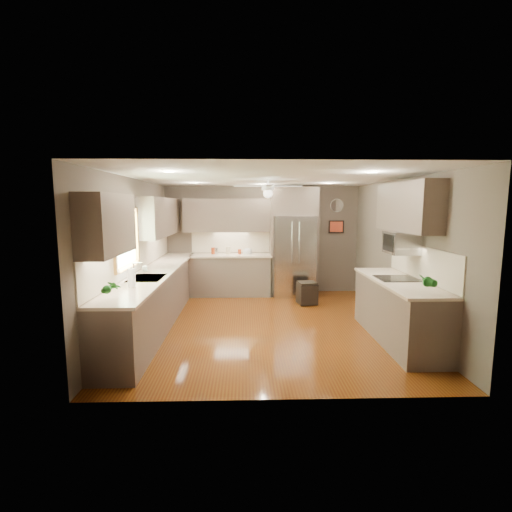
{
  "coord_description": "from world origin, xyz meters",
  "views": [
    {
      "loc": [
        -0.4,
        -6.2,
        2.06
      ],
      "look_at": [
        -0.2,
        0.6,
        1.12
      ],
      "focal_mm": 26.0,
      "sensor_mm": 36.0,
      "label": 1
    }
  ],
  "objects_px": {
    "potted_plant_left": "(111,288)",
    "stool": "(307,293)",
    "potted_plant_right": "(427,281)",
    "bowl": "(248,253)",
    "canister_c": "(228,250)",
    "soap_bottle": "(145,268)",
    "paper_towel": "(132,277)",
    "microwave": "(401,243)",
    "canister_b": "(216,251)",
    "refrigerator": "(293,244)",
    "canister_d": "(240,252)",
    "canister_a": "(213,251)"
  },
  "relations": [
    {
      "from": "canister_a",
      "to": "canister_c",
      "type": "height_order",
      "value": "canister_c"
    },
    {
      "from": "potted_plant_left",
      "to": "refrigerator",
      "type": "bearing_deg",
      "value": 56.83
    },
    {
      "from": "canister_a",
      "to": "canister_b",
      "type": "height_order",
      "value": "canister_a"
    },
    {
      "from": "canister_a",
      "to": "microwave",
      "type": "xyz_separation_m",
      "value": [
        3.16,
        -2.78,
        0.46
      ]
    },
    {
      "from": "bowl",
      "to": "refrigerator",
      "type": "relative_size",
      "value": 0.09
    },
    {
      "from": "stool",
      "to": "canister_b",
      "type": "bearing_deg",
      "value": 154.91
    },
    {
      "from": "canister_b",
      "to": "soap_bottle",
      "type": "height_order",
      "value": "soap_bottle"
    },
    {
      "from": "paper_towel",
      "to": "potted_plant_left",
      "type": "bearing_deg",
      "value": -91.4
    },
    {
      "from": "bowl",
      "to": "paper_towel",
      "type": "xyz_separation_m",
      "value": [
        -1.61,
        -3.43,
        0.11
      ]
    },
    {
      "from": "canister_c",
      "to": "potted_plant_right",
      "type": "relative_size",
      "value": 0.58
    },
    {
      "from": "canister_a",
      "to": "microwave",
      "type": "relative_size",
      "value": 0.27
    },
    {
      "from": "canister_a",
      "to": "canister_c",
      "type": "bearing_deg",
      "value": 1.12
    },
    {
      "from": "canister_c",
      "to": "soap_bottle",
      "type": "bearing_deg",
      "value": -118.27
    },
    {
      "from": "microwave",
      "to": "canister_b",
      "type": "bearing_deg",
      "value": 137.99
    },
    {
      "from": "canister_d",
      "to": "potted_plant_left",
      "type": "relative_size",
      "value": 0.35
    },
    {
      "from": "canister_b",
      "to": "microwave",
      "type": "bearing_deg",
      "value": -42.01
    },
    {
      "from": "potted_plant_right",
      "to": "stool",
      "type": "relative_size",
      "value": 0.67
    },
    {
      "from": "canister_d",
      "to": "soap_bottle",
      "type": "xyz_separation_m",
      "value": [
        -1.53,
        -2.32,
        0.02
      ]
    },
    {
      "from": "canister_b",
      "to": "canister_c",
      "type": "height_order",
      "value": "canister_c"
    },
    {
      "from": "canister_c",
      "to": "paper_towel",
      "type": "xyz_separation_m",
      "value": [
        -1.16,
        -3.43,
        0.05
      ]
    },
    {
      "from": "bowl",
      "to": "refrigerator",
      "type": "bearing_deg",
      "value": -4.46
    },
    {
      "from": "potted_plant_left",
      "to": "refrigerator",
      "type": "relative_size",
      "value": 0.13
    },
    {
      "from": "bowl",
      "to": "stool",
      "type": "distance_m",
      "value": 1.7
    },
    {
      "from": "soap_bottle",
      "to": "bowl",
      "type": "distance_m",
      "value": 2.9
    },
    {
      "from": "bowl",
      "to": "stool",
      "type": "relative_size",
      "value": 0.47
    },
    {
      "from": "paper_towel",
      "to": "microwave",
      "type": "bearing_deg",
      "value": 9.15
    },
    {
      "from": "canister_a",
      "to": "potted_plant_right",
      "type": "height_order",
      "value": "potted_plant_right"
    },
    {
      "from": "potted_plant_left",
      "to": "stool",
      "type": "distance_m",
      "value": 4.41
    },
    {
      "from": "potted_plant_right",
      "to": "bowl",
      "type": "height_order",
      "value": "potted_plant_right"
    },
    {
      "from": "potted_plant_right",
      "to": "canister_d",
      "type": "bearing_deg",
      "value": 122.55
    },
    {
      "from": "soap_bottle",
      "to": "bowl",
      "type": "relative_size",
      "value": 0.78
    },
    {
      "from": "soap_bottle",
      "to": "paper_towel",
      "type": "xyz_separation_m",
      "value": [
        0.1,
        -1.08,
        0.06
      ]
    },
    {
      "from": "refrigerator",
      "to": "stool",
      "type": "distance_m",
      "value": 1.28
    },
    {
      "from": "canister_c",
      "to": "refrigerator",
      "type": "xyz_separation_m",
      "value": [
        1.49,
        -0.08,
        0.16
      ]
    },
    {
      "from": "canister_a",
      "to": "bowl",
      "type": "distance_m",
      "value": 0.79
    },
    {
      "from": "canister_b",
      "to": "canister_c",
      "type": "distance_m",
      "value": 0.27
    },
    {
      "from": "canister_d",
      "to": "soap_bottle",
      "type": "distance_m",
      "value": 2.78
    },
    {
      "from": "stool",
      "to": "microwave",
      "type": "bearing_deg",
      "value": -58.66
    },
    {
      "from": "potted_plant_left",
      "to": "microwave",
      "type": "xyz_separation_m",
      "value": [
        3.99,
        1.37,
        0.38
      ]
    },
    {
      "from": "canister_c",
      "to": "potted_plant_right",
      "type": "xyz_separation_m",
      "value": [
        2.71,
        -3.86,
        0.06
      ]
    },
    {
      "from": "potted_plant_left",
      "to": "potted_plant_right",
      "type": "bearing_deg",
      "value": 4.47
    },
    {
      "from": "refrigerator",
      "to": "paper_towel",
      "type": "distance_m",
      "value": 4.27
    },
    {
      "from": "potted_plant_left",
      "to": "bowl",
      "type": "relative_size",
      "value": 1.5
    },
    {
      "from": "canister_b",
      "to": "refrigerator",
      "type": "xyz_separation_m",
      "value": [
        1.77,
        -0.08,
        0.18
      ]
    },
    {
      "from": "stool",
      "to": "refrigerator",
      "type": "bearing_deg",
      "value": 102.56
    },
    {
      "from": "canister_b",
      "to": "canister_c",
      "type": "xyz_separation_m",
      "value": [
        0.27,
        0.0,
        0.02
      ]
    },
    {
      "from": "canister_c",
      "to": "canister_d",
      "type": "bearing_deg",
      "value": -4.76
    },
    {
      "from": "canister_b",
      "to": "paper_towel",
      "type": "height_order",
      "value": "paper_towel"
    },
    {
      "from": "potted_plant_left",
      "to": "stool",
      "type": "relative_size",
      "value": 0.71
    },
    {
      "from": "canister_d",
      "to": "refrigerator",
      "type": "height_order",
      "value": "refrigerator"
    }
  ]
}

